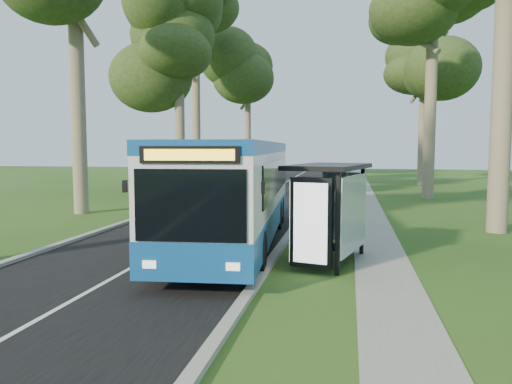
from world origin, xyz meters
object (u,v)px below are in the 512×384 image
bus_stop_sign (307,206)px  car_silver (225,173)px  bus_shelter (333,195)px  car_white (185,182)px  litter_bin (313,226)px  bus (236,191)px

bus_stop_sign → car_silver: size_ratio=0.50×
bus_shelter → car_white: bus_shelter is taller
litter_bin → car_silver: (-10.16, 28.23, 0.25)m
bus_shelter → car_white: (-10.41, 18.68, -1.07)m
bus_stop_sign → car_white: size_ratio=0.47×
bus → car_white: (-7.16, 16.04, -0.89)m
car_white → bus: bearing=-66.5°
bus_shelter → car_silver: bearing=123.4°
bus → bus_shelter: (3.25, -2.64, 0.18)m
bus → bus_stop_sign: (2.45, -1.35, -0.27)m
bus_stop_sign → litter_bin: bearing=99.1°
bus → car_silver: size_ratio=2.77×
bus_shelter → car_silver: (-10.95, 31.72, -1.15)m
litter_bin → car_white: 17.98m
car_silver → bus_shelter: bearing=-73.5°
bus → bus_stop_sign: 2.81m
bus_stop_sign → car_silver: (-10.15, 30.43, -0.70)m
bus_shelter → car_white: bearing=133.4°
bus_shelter → bus_stop_sign: bearing=136.2°
bus_shelter → car_silver: 33.57m
litter_bin → car_silver: 30.00m
bus → bus_shelter: size_ratio=3.67×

